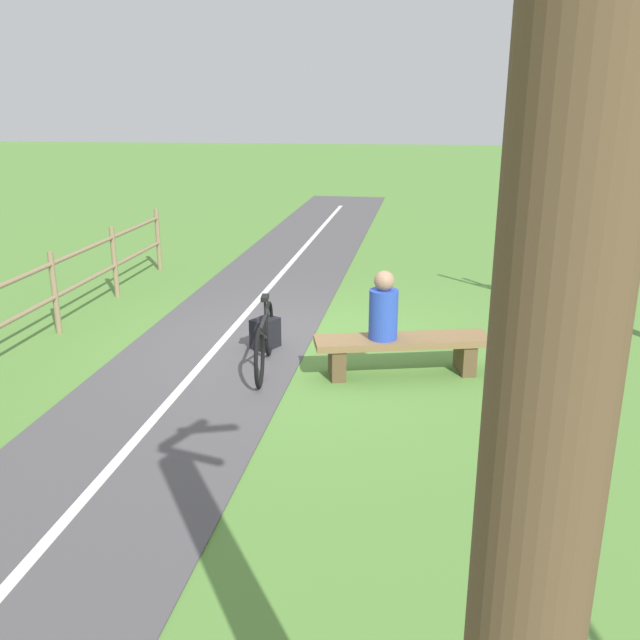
% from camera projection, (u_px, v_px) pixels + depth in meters
% --- Properties ---
extents(ground_plane, '(80.00, 80.00, 0.00)m').
position_uv_depth(ground_plane, '(307.00, 347.00, 8.89)').
color(ground_plane, '#548438').
extents(paved_path, '(3.90, 36.07, 0.02)m').
position_uv_depth(paved_path, '(66.00, 520.00, 5.24)').
color(paved_path, '#4C494C').
rests_on(paved_path, ground_plane).
extents(path_centre_line, '(1.54, 31.97, 0.00)m').
position_uv_depth(path_centre_line, '(66.00, 519.00, 5.24)').
color(path_centre_line, silver).
rests_on(path_centre_line, paved_path).
extents(bench, '(2.04, 0.87, 0.44)m').
position_uv_depth(bench, '(402.00, 348.00, 7.93)').
color(bench, brown).
rests_on(bench, ground_plane).
extents(person_seated, '(0.39, 0.39, 0.78)m').
position_uv_depth(person_seated, '(383.00, 309.00, 7.76)').
color(person_seated, '#2847B7').
rests_on(person_seated, bench).
extents(bicycle, '(0.18, 1.68, 0.86)m').
position_uv_depth(bicycle, '(264.00, 341.00, 8.04)').
color(bicycle, black).
rests_on(bicycle, ground_plane).
extents(backpack, '(0.39, 0.41, 0.40)m').
position_uv_depth(backpack, '(265.00, 334.00, 8.77)').
color(backpack, black).
rests_on(backpack, ground_plane).
extents(tree_by_path, '(1.01, 1.11, 4.61)m').
position_uv_depth(tree_by_path, '(545.00, 485.00, 1.63)').
color(tree_by_path, brown).
rests_on(tree_by_path, ground_plane).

